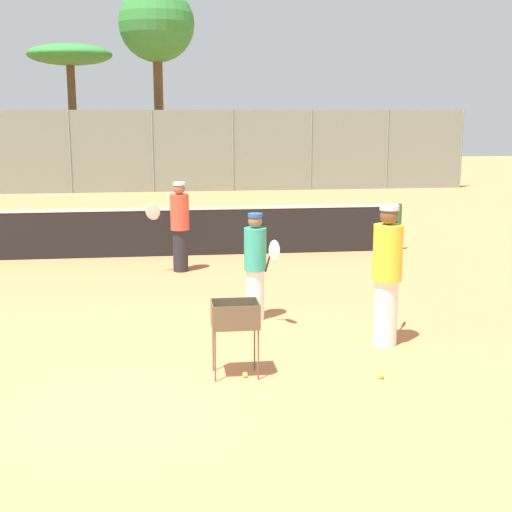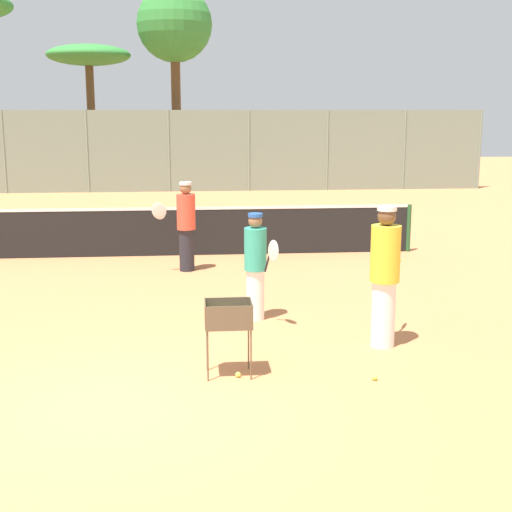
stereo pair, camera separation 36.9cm
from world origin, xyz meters
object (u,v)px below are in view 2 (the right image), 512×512
Objects in this scene: player_white_outfit at (186,225)px; player_yellow_shirt at (385,275)px; tennis_net at (154,231)px; player_red_cap at (256,265)px; ball_cart at (227,320)px.

player_white_outfit is 5.56m from player_yellow_shirt.
player_red_cap reaches higher than tennis_net.
tennis_net is 7.03× the size of player_red_cap.
player_white_outfit reaches higher than player_red_cap.
tennis_net is 7.41m from ball_cart.
player_red_cap is at bearing 89.03° from player_white_outfit.
player_red_cap is at bearing 76.45° from ball_cart.
player_white_outfit is at bearing -65.12° from tennis_net.
player_white_outfit is (0.71, -1.53, 0.36)m from tennis_net.
tennis_net is 1.73m from player_white_outfit.
player_yellow_shirt is (3.38, -6.42, 0.43)m from tennis_net.
ball_cart is at bearing 134.77° from player_yellow_shirt.
player_yellow_shirt is at bearing -62.23° from tennis_net.
player_white_outfit is 1.93× the size of ball_cart.
player_yellow_shirt reaches higher than tennis_net.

